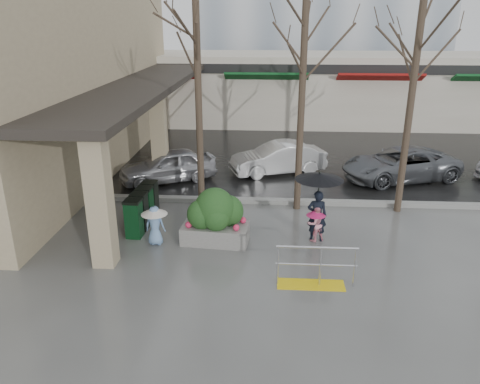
# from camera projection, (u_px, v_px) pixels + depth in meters

# --- Properties ---
(ground) EXTENTS (120.00, 120.00, 0.00)m
(ground) POSITION_uv_depth(u_px,v_px,m) (258.00, 259.00, 12.34)
(ground) COLOR #51514F
(ground) RESTS_ON ground
(street_asphalt) EXTENTS (120.00, 36.00, 0.01)m
(street_asphalt) POSITION_uv_depth(u_px,v_px,m) (267.00, 108.00, 32.91)
(street_asphalt) COLOR black
(street_asphalt) RESTS_ON ground
(curb) EXTENTS (120.00, 0.30, 0.15)m
(curb) POSITION_uv_depth(u_px,v_px,m) (261.00, 201.00, 16.06)
(curb) COLOR gray
(curb) RESTS_ON ground
(near_building) EXTENTS (6.00, 18.00, 8.00)m
(near_building) POSITION_uv_depth(u_px,v_px,m) (43.00, 70.00, 18.98)
(near_building) COLOR tan
(near_building) RESTS_ON ground
(canopy_slab) EXTENTS (2.80, 18.00, 0.25)m
(canopy_slab) POSITION_uv_depth(u_px,v_px,m) (146.00, 80.00, 18.85)
(canopy_slab) COLOR #2D2823
(canopy_slab) RESTS_ON pillar_front
(pillar_front) EXTENTS (0.55, 0.55, 3.50)m
(pillar_front) POSITION_uv_depth(u_px,v_px,m) (100.00, 201.00, 11.50)
(pillar_front) COLOR tan
(pillar_front) RESTS_ON ground
(pillar_back) EXTENTS (0.55, 0.55, 3.50)m
(pillar_back) POSITION_uv_depth(u_px,v_px,m) (159.00, 138.00, 17.58)
(pillar_back) COLOR tan
(pillar_back) RESTS_ON ground
(storefront_row) EXTENTS (34.00, 6.74, 4.00)m
(storefront_row) POSITION_uv_depth(u_px,v_px,m) (300.00, 88.00, 28.32)
(storefront_row) COLOR beige
(storefront_row) RESTS_ON ground
(handrail) EXTENTS (1.90, 0.50, 1.03)m
(handrail) POSITION_uv_depth(u_px,v_px,m) (314.00, 271.00, 11.01)
(handrail) COLOR yellow
(handrail) RESTS_ON ground
(tree_west) EXTENTS (3.20, 3.20, 6.80)m
(tree_west) POSITION_uv_depth(u_px,v_px,m) (197.00, 49.00, 14.06)
(tree_west) COLOR #382B21
(tree_west) RESTS_ON ground
(tree_midwest) EXTENTS (3.20, 3.20, 7.00)m
(tree_midwest) POSITION_uv_depth(u_px,v_px,m) (304.00, 45.00, 13.81)
(tree_midwest) COLOR #382B21
(tree_midwest) RESTS_ON ground
(tree_mideast) EXTENTS (3.20, 3.20, 6.50)m
(tree_mideast) POSITION_uv_depth(u_px,v_px,m) (416.00, 58.00, 13.74)
(tree_mideast) COLOR #382B21
(tree_mideast) RESTS_ON ground
(woman) EXTENTS (1.34, 1.34, 2.06)m
(woman) POSITION_uv_depth(u_px,v_px,m) (318.00, 196.00, 12.92)
(woman) COLOR black
(woman) RESTS_ON ground
(child_pink) EXTENTS (0.64, 0.58, 1.06)m
(child_pink) POSITION_uv_depth(u_px,v_px,m) (316.00, 221.00, 13.17)
(child_pink) COLOR pink
(child_pink) RESTS_ON ground
(child_blue) EXTENTS (0.73, 0.73, 1.13)m
(child_blue) POSITION_uv_depth(u_px,v_px,m) (155.00, 221.00, 12.93)
(child_blue) COLOR #759CD0
(child_blue) RESTS_ON ground
(planter) EXTENTS (1.92, 1.12, 1.61)m
(planter) POSITION_uv_depth(u_px,v_px,m) (215.00, 217.00, 13.03)
(planter) COLOR slate
(planter) RESTS_ON ground
(news_boxes) EXTENTS (0.57, 2.07, 1.14)m
(news_boxes) POSITION_uv_depth(u_px,v_px,m) (143.00, 208.00, 14.15)
(news_boxes) COLOR #0D3B1A
(news_boxes) RESTS_ON ground
(car_a) EXTENTS (3.98, 2.95, 1.26)m
(car_a) POSITION_uv_depth(u_px,v_px,m) (168.00, 166.00, 18.04)
(car_a) COLOR #ABAAAF
(car_a) RESTS_ON ground
(car_b) EXTENTS (4.05, 2.57, 1.26)m
(car_b) POSITION_uv_depth(u_px,v_px,m) (278.00, 158.00, 18.97)
(car_b) COLOR silver
(car_b) RESTS_ON ground
(car_c) EXTENTS (4.96, 3.38, 1.26)m
(car_c) POSITION_uv_depth(u_px,v_px,m) (400.00, 164.00, 18.19)
(car_c) COLOR slate
(car_c) RESTS_ON ground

